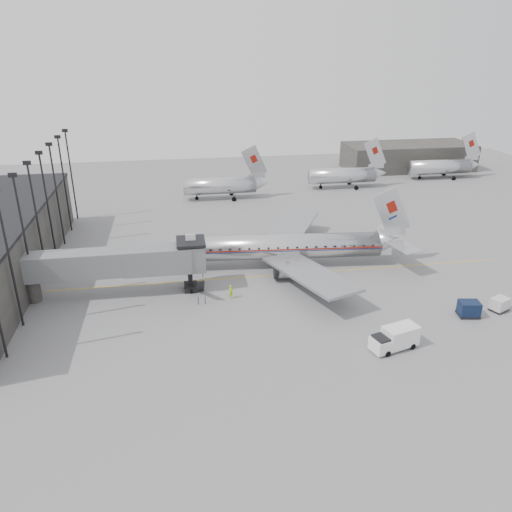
{
  "coord_description": "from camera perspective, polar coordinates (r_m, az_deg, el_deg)",
  "views": [
    {
      "loc": [
        -10.25,
        -51.9,
        27.95
      ],
      "look_at": [
        -0.88,
        5.28,
        3.2
      ],
      "focal_mm": 35.0,
      "sensor_mm": 36.0,
      "label": 1
    }
  ],
  "objects": [
    {
      "name": "ground",
      "position": [
        59.83,
        1.66,
        -4.73
      ],
      "size": [
        160.0,
        160.0,
        0.0
      ],
      "primitive_type": "plane",
      "color": "slate",
      "rests_on": "ground"
    },
    {
      "name": "hangar",
      "position": [
        127.27,
        16.95,
        10.84
      ],
      "size": [
        30.0,
        12.0,
        6.0
      ],
      "primitive_type": "cube",
      "color": "#33312E",
      "rests_on": "ground"
    },
    {
      "name": "apron_line",
      "position": [
        65.64,
        3.25,
        -2.11
      ],
      "size": [
        60.0,
        0.15,
        0.01
      ],
      "primitive_type": "cube",
      "rotation": [
        0.0,
        0.0,
        1.57
      ],
      "color": "gold",
      "rests_on": "ground"
    },
    {
      "name": "jet_bridge",
      "position": [
        60.78,
        -14.59,
        -0.69
      ],
      "size": [
        21.0,
        6.2,
        7.1
      ],
      "color": "#5E5F63",
      "rests_on": "ground"
    },
    {
      "name": "floodlight_masts",
      "position": [
        69.95,
        -23.25,
        4.96
      ],
      "size": [
        0.9,
        42.25,
        15.25
      ],
      "color": "black",
      "rests_on": "ground"
    },
    {
      "name": "distant_aircraft_near",
      "position": [
        97.6,
        -4.06,
        8.1
      ],
      "size": [
        16.39,
        3.2,
        10.26
      ],
      "color": "silver",
      "rests_on": "ground"
    },
    {
      "name": "distant_aircraft_mid",
      "position": [
        106.81,
        9.92,
        9.13
      ],
      "size": [
        16.39,
        3.2,
        10.26
      ],
      "color": "silver",
      "rests_on": "ground"
    },
    {
      "name": "distant_aircraft_far",
      "position": [
        120.15,
        20.36,
        9.59
      ],
      "size": [
        16.39,
        3.2,
        10.26
      ],
      "color": "silver",
      "rests_on": "ground"
    },
    {
      "name": "airliner",
      "position": [
        67.31,
        3.26,
        1.07
      ],
      "size": [
        34.18,
        31.56,
        10.81
      ],
      "rotation": [
        0.0,
        0.0,
        -0.09
      ],
      "color": "silver",
      "rests_on": "ground"
    },
    {
      "name": "service_van",
      "position": [
        51.65,
        15.59,
        -9.0
      ],
      "size": [
        5.25,
        3.16,
        2.32
      ],
      "rotation": [
        0.0,
        0.0,
        0.28
      ],
      "color": "white",
      "rests_on": "ground"
    },
    {
      "name": "baggage_cart_navy",
      "position": [
        60.21,
        23.16,
        -5.55
      ],
      "size": [
        2.54,
        2.1,
        1.79
      ],
      "rotation": [
        0.0,
        0.0,
        -0.17
      ],
      "color": "#0C1733",
      "rests_on": "ground"
    },
    {
      "name": "baggage_cart_white",
      "position": [
        62.96,
        26.09,
        -4.95
      ],
      "size": [
        2.42,
        2.18,
        1.56
      ],
      "rotation": [
        0.0,
        0.0,
        0.41
      ],
      "color": "#BEBDC0",
      "rests_on": "ground"
    },
    {
      "name": "ramp_worker",
      "position": [
        59.31,
        -2.88,
        -4.1
      ],
      "size": [
        0.73,
        0.7,
        1.68
      ],
      "primitive_type": "imported",
      "rotation": [
        0.0,
        0.0,
        0.68
      ],
      "color": "#B1DC19",
      "rests_on": "ground"
    }
  ]
}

